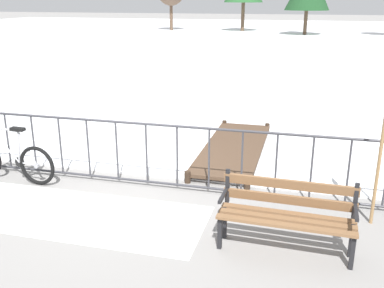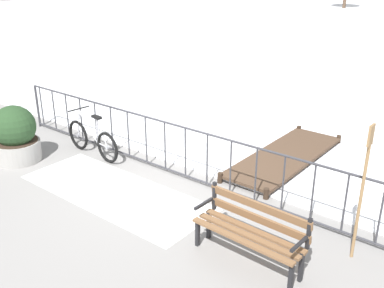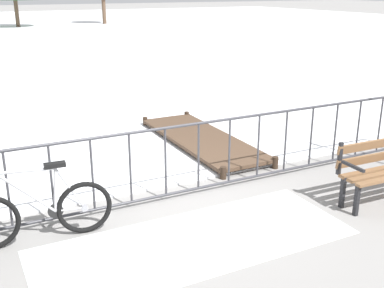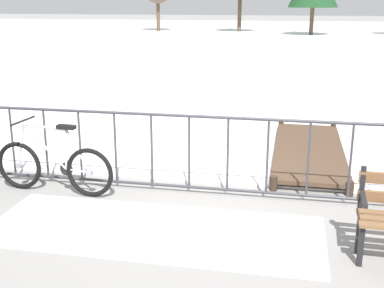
% 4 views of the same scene
% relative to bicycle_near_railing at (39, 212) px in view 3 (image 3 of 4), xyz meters
% --- Properties ---
extents(ground_plane, '(160.00, 160.00, 0.00)m').
position_rel_bicycle_near_railing_xyz_m(ground_plane, '(2.01, 0.35, -0.37)').
color(ground_plane, gray).
extents(snow_patch, '(3.77, 1.44, 0.01)m').
position_rel_bicycle_near_railing_xyz_m(snow_patch, '(1.59, -0.85, -0.36)').
color(snow_patch, white).
rests_on(snow_patch, ground).
extents(railing_fence, '(9.06, 0.06, 1.07)m').
position_rel_bicycle_near_railing_xyz_m(railing_fence, '(2.01, 0.35, 0.19)').
color(railing_fence, '#38383D').
rests_on(railing_fence, ground).
extents(bicycle_near_railing, '(1.71, 0.52, 0.97)m').
position_rel_bicycle_near_railing_xyz_m(bicycle_near_railing, '(0.00, 0.00, 0.00)').
color(bicycle_near_railing, black).
rests_on(bicycle_near_railing, ground).
extents(wooden_dock, '(1.10, 3.37, 0.20)m').
position_rel_bicycle_near_railing_xyz_m(wooden_dock, '(3.35, 2.29, -0.25)').
color(wooden_dock, '#4C3828').
rests_on(wooden_dock, ground).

